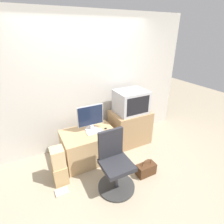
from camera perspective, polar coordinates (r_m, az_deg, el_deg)
ground_plane at (r=3.10m, az=2.47°, el=-21.37°), size 12.00×12.00×0.00m
wall_back at (r=3.49m, az=-8.03°, el=8.96°), size 4.40×0.05×2.60m
desk at (r=3.37m, az=-7.45°, el=-10.82°), size 0.96×0.66×0.58m
side_stand at (r=3.81m, az=5.84°, el=-4.86°), size 0.79×0.58×0.72m
main_monitor at (r=3.18m, az=-6.99°, el=-2.02°), size 0.49×0.23×0.48m
keyboard at (r=3.20m, az=-5.65°, el=-6.47°), size 0.30×0.13×0.01m
mouse at (r=3.28m, az=-2.07°, el=-5.35°), size 0.06×0.03×0.02m
crt_tv at (r=3.56m, az=6.23°, el=3.40°), size 0.62×0.51×0.46m
office_chair at (r=2.77m, az=0.96°, el=-17.24°), size 0.58×0.58×0.94m
cardboard_box_lower at (r=3.09m, az=-16.56°, el=-18.59°), size 0.22×0.26×0.33m
cardboard_box_upper at (r=2.89m, az=-17.34°, el=-13.96°), size 0.20×0.22×0.31m
handbag at (r=3.18m, az=11.04°, el=-17.85°), size 0.33×0.17×0.31m
book at (r=3.03m, az=-16.05°, el=-23.74°), size 0.20×0.14×0.02m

